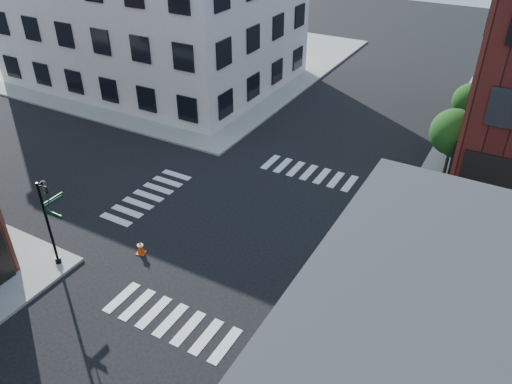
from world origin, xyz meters
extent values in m
plane|color=black|center=(0.00, 0.00, 0.00)|extent=(120.00, 120.00, 0.00)
cube|color=gray|center=(-21.00, 21.00, 0.07)|extent=(30.00, 30.00, 0.15)
cube|color=silver|center=(-19.00, 16.00, 5.50)|extent=(22.00, 16.00, 11.00)
cylinder|color=black|center=(7.50, 10.00, 0.89)|extent=(0.18, 0.18, 1.47)
cylinder|color=black|center=(7.50, 10.00, 1.62)|extent=(0.12, 0.12, 1.47)
sphere|color=#153A0F|center=(7.50, 10.00, 3.30)|extent=(2.69, 2.69, 2.69)
sphere|color=#153A0F|center=(7.75, 9.90, 2.75)|extent=(1.85, 1.85, 1.85)
cylinder|color=black|center=(7.50, 16.00, 0.81)|extent=(0.18, 0.18, 1.33)
cylinder|color=black|center=(7.50, 16.00, 1.48)|extent=(0.12, 0.12, 1.33)
sphere|color=#153A0F|center=(7.50, 16.00, 3.00)|extent=(2.43, 2.43, 2.43)
sphere|color=#153A0F|center=(7.75, 15.90, 2.51)|extent=(1.67, 1.67, 1.67)
cylinder|color=black|center=(-6.80, -6.80, 2.30)|extent=(0.12, 0.12, 4.60)
cylinder|color=black|center=(-6.80, -6.80, 0.30)|extent=(0.28, 0.28, 0.30)
cube|color=#053819|center=(-6.25, -6.80, 3.15)|extent=(1.10, 0.03, 0.22)
cube|color=#053819|center=(-6.80, -6.25, 3.40)|extent=(0.03, 1.10, 0.22)
imported|color=black|center=(-6.45, -6.70, 3.90)|extent=(0.22, 0.18, 1.10)
imported|color=black|center=(-6.90, -6.45, 3.90)|extent=(0.18, 0.22, 1.10)
cube|color=white|center=(11.60, -1.93, 2.39)|extent=(6.84, 3.46, 3.52)
cube|color=maroon|center=(11.46, -3.37, 2.39)|extent=(2.49, 0.28, 0.80)
cube|color=maroon|center=(11.74, -0.49, 2.39)|extent=(2.49, 0.28, 0.80)
cube|color=silver|center=(7.30, -1.52, 1.76)|extent=(2.53, 2.93, 2.27)
cube|color=black|center=(6.22, -1.41, 2.16)|extent=(0.32, 2.16, 1.02)
cube|color=black|center=(10.24, -1.80, 0.57)|extent=(9.16, 2.00, 0.28)
cylinder|color=black|center=(7.19, -2.70, 0.57)|extent=(1.17, 0.51, 1.14)
cylinder|color=black|center=(7.41, -0.33, 0.57)|extent=(1.17, 0.51, 1.14)
cylinder|color=black|center=(11.26, -3.10, 0.57)|extent=(1.17, 0.51, 1.14)
cylinder|color=black|center=(11.49, -0.72, 0.57)|extent=(1.17, 0.51, 1.14)
cube|color=#ED4A0A|center=(-3.95, -4.21, 0.02)|extent=(0.51, 0.51, 0.04)
cone|color=#ED4A0A|center=(-3.95, -4.21, 0.38)|extent=(0.48, 0.48, 0.75)
cylinder|color=white|center=(-3.95, -4.21, 0.48)|extent=(0.29, 0.29, 0.09)
camera|label=1|loc=(10.29, -18.01, 15.79)|focal=35.00mm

